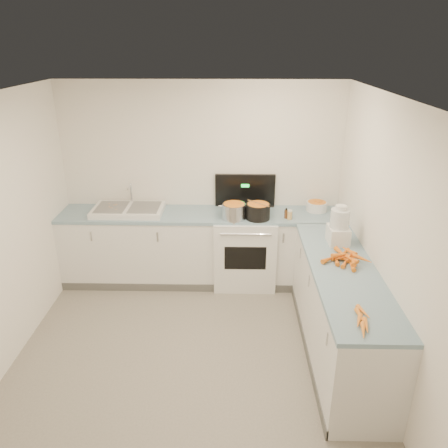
{
  "coord_description": "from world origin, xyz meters",
  "views": [
    {
      "loc": [
        0.39,
        -3.32,
        2.92
      ],
      "look_at": [
        0.3,
        1.1,
        1.05
      ],
      "focal_mm": 35.0,
      "sensor_mm": 36.0,
      "label": 1
    }
  ],
  "objects_px": {
    "stove": "(245,248)",
    "mixing_bowl": "(317,206)",
    "black_pot": "(258,212)",
    "food_processor": "(339,227)",
    "sink": "(128,210)",
    "spice_jar": "(290,215)",
    "extract_bottle": "(286,214)",
    "steel_pot": "(234,212)"
  },
  "relations": [
    {
      "from": "steel_pot",
      "to": "extract_bottle",
      "type": "distance_m",
      "value": 0.63
    },
    {
      "from": "mixing_bowl",
      "to": "food_processor",
      "type": "xyz_separation_m",
      "value": [
        0.06,
        -0.95,
        0.12
      ]
    },
    {
      "from": "stove",
      "to": "steel_pot",
      "type": "height_order",
      "value": "stove"
    },
    {
      "from": "mixing_bowl",
      "to": "spice_jar",
      "type": "distance_m",
      "value": 0.47
    },
    {
      "from": "sink",
      "to": "steel_pot",
      "type": "relative_size",
      "value": 3.03
    },
    {
      "from": "stove",
      "to": "black_pot",
      "type": "height_order",
      "value": "stove"
    },
    {
      "from": "extract_bottle",
      "to": "food_processor",
      "type": "xyz_separation_m",
      "value": [
        0.47,
        -0.69,
        0.13
      ]
    },
    {
      "from": "spice_jar",
      "to": "food_processor",
      "type": "height_order",
      "value": "food_processor"
    },
    {
      "from": "black_pot",
      "to": "food_processor",
      "type": "relative_size",
      "value": 0.68
    },
    {
      "from": "sink",
      "to": "extract_bottle",
      "type": "distance_m",
      "value": 1.94
    },
    {
      "from": "extract_bottle",
      "to": "sink",
      "type": "bearing_deg",
      "value": 175.84
    },
    {
      "from": "mixing_bowl",
      "to": "stove",
      "type": "bearing_deg",
      "value": -171.76
    },
    {
      "from": "extract_bottle",
      "to": "spice_jar",
      "type": "height_order",
      "value": "extract_bottle"
    },
    {
      "from": "food_processor",
      "to": "sink",
      "type": "bearing_deg",
      "value": 160.91
    },
    {
      "from": "sink",
      "to": "spice_jar",
      "type": "xyz_separation_m",
      "value": [
        1.98,
        -0.17,
        0.01
      ]
    },
    {
      "from": "sink",
      "to": "steel_pot",
      "type": "height_order",
      "value": "sink"
    },
    {
      "from": "steel_pot",
      "to": "food_processor",
      "type": "xyz_separation_m",
      "value": [
        1.09,
        -0.66,
        0.1
      ]
    },
    {
      "from": "black_pot",
      "to": "food_processor",
      "type": "bearing_deg",
      "value": -39.56
    },
    {
      "from": "extract_bottle",
      "to": "black_pot",
      "type": "bearing_deg",
      "value": -175.84
    },
    {
      "from": "sink",
      "to": "mixing_bowl",
      "type": "distance_m",
      "value": 2.35
    },
    {
      "from": "extract_bottle",
      "to": "food_processor",
      "type": "relative_size",
      "value": 0.25
    },
    {
      "from": "food_processor",
      "to": "steel_pot",
      "type": "bearing_deg",
      "value": 148.81
    },
    {
      "from": "sink",
      "to": "extract_bottle",
      "type": "height_order",
      "value": "sink"
    },
    {
      "from": "black_pot",
      "to": "extract_bottle",
      "type": "distance_m",
      "value": 0.34
    },
    {
      "from": "sink",
      "to": "black_pot",
      "type": "distance_m",
      "value": 1.61
    },
    {
      "from": "extract_bottle",
      "to": "food_processor",
      "type": "distance_m",
      "value": 0.84
    },
    {
      "from": "stove",
      "to": "black_pot",
      "type": "bearing_deg",
      "value": -45.76
    },
    {
      "from": "food_processor",
      "to": "spice_jar",
      "type": "bearing_deg",
      "value": 122.98
    },
    {
      "from": "spice_jar",
      "to": "black_pot",
      "type": "bearing_deg",
      "value": 178.8
    },
    {
      "from": "spice_jar",
      "to": "food_processor",
      "type": "xyz_separation_m",
      "value": [
        0.43,
        -0.66,
        0.13
      ]
    },
    {
      "from": "stove",
      "to": "sink",
      "type": "distance_m",
      "value": 1.54
    },
    {
      "from": "mixing_bowl",
      "to": "spice_jar",
      "type": "height_order",
      "value": "mixing_bowl"
    },
    {
      "from": "stove",
      "to": "extract_bottle",
      "type": "height_order",
      "value": "stove"
    },
    {
      "from": "sink",
      "to": "black_pot",
      "type": "height_order",
      "value": "sink"
    },
    {
      "from": "stove",
      "to": "extract_bottle",
      "type": "bearing_deg",
      "value": -14.47
    },
    {
      "from": "stove",
      "to": "extract_bottle",
      "type": "xyz_separation_m",
      "value": [
        0.49,
        -0.13,
        0.52
      ]
    },
    {
      "from": "stove",
      "to": "mixing_bowl",
      "type": "xyz_separation_m",
      "value": [
        0.9,
        0.13,
        0.52
      ]
    },
    {
      "from": "sink",
      "to": "food_processor",
      "type": "distance_m",
      "value": 2.55
    },
    {
      "from": "stove",
      "to": "mixing_bowl",
      "type": "height_order",
      "value": "stove"
    },
    {
      "from": "sink",
      "to": "food_processor",
      "type": "bearing_deg",
      "value": -19.09
    },
    {
      "from": "black_pot",
      "to": "food_processor",
      "type": "xyz_separation_m",
      "value": [
        0.81,
        -0.67,
        0.1
      ]
    },
    {
      "from": "stove",
      "to": "spice_jar",
      "type": "relative_size",
      "value": 13.56
    }
  ]
}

